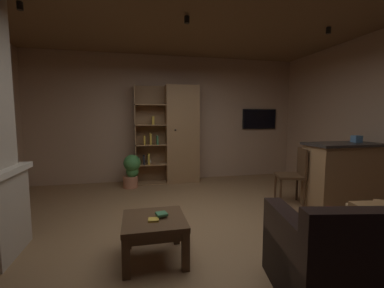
% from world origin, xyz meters
% --- Properties ---
extents(floor, '(5.94, 5.47, 0.02)m').
position_xyz_m(floor, '(0.00, 0.00, -0.01)').
color(floor, olive).
rests_on(floor, ground).
extents(wall_back, '(6.06, 0.06, 2.77)m').
position_xyz_m(wall_back, '(0.00, 2.76, 1.38)').
color(wall_back, tan).
rests_on(wall_back, ground).
extents(window_pane_back, '(0.61, 0.01, 0.93)m').
position_xyz_m(window_pane_back, '(-0.39, 2.73, 1.12)').
color(window_pane_back, white).
extents(bookshelf_cabinet, '(1.36, 0.41, 2.09)m').
position_xyz_m(bookshelf_cabinet, '(0.14, 2.49, 1.04)').
color(bookshelf_cabinet, '#997047').
rests_on(bookshelf_cabinet, ground).
extents(kitchen_bar_counter, '(1.36, 0.59, 1.02)m').
position_xyz_m(kitchen_bar_counter, '(2.52, 0.34, 0.51)').
color(kitchen_bar_counter, '#997047').
rests_on(kitchen_bar_counter, ground).
extents(tissue_box, '(0.13, 0.13, 0.11)m').
position_xyz_m(tissue_box, '(2.68, 0.38, 1.07)').
color(tissue_box, '#598CBF').
rests_on(tissue_box, kitchen_bar_counter).
extents(coffee_table, '(0.61, 0.61, 0.42)m').
position_xyz_m(coffee_table, '(-0.59, -0.53, 0.33)').
color(coffee_table, '#4C331E').
rests_on(coffee_table, ground).
extents(table_book_0, '(0.11, 0.10, 0.02)m').
position_xyz_m(table_book_0, '(-0.60, -0.60, 0.43)').
color(table_book_0, gold).
rests_on(table_book_0, coffee_table).
extents(table_book_1, '(0.12, 0.13, 0.02)m').
position_xyz_m(table_book_1, '(-0.52, -0.52, 0.45)').
color(table_book_1, '#387247').
rests_on(table_book_1, coffee_table).
extents(dining_chair, '(0.53, 0.53, 0.92)m').
position_xyz_m(dining_chair, '(1.77, 0.63, 0.53)').
color(dining_chair, '#4C331E').
rests_on(dining_chair, ground).
extents(potted_floor_plant, '(0.36, 0.35, 0.68)m').
position_xyz_m(potted_floor_plant, '(-0.85, 2.19, 0.37)').
color(potted_floor_plant, '#B77051').
rests_on(potted_floor_plant, ground).
extents(wall_mounted_tv, '(0.84, 0.06, 0.47)m').
position_xyz_m(wall_mounted_tv, '(2.18, 2.70, 1.38)').
color(wall_mounted_tv, black).
extents(track_light_spot_0, '(0.07, 0.07, 0.09)m').
position_xyz_m(track_light_spot_0, '(-2.03, 0.46, 2.70)').
color(track_light_spot_0, black).
extents(track_light_spot_1, '(0.07, 0.07, 0.09)m').
position_xyz_m(track_light_spot_1, '(-0.06, 0.45, 2.70)').
color(track_light_spot_1, black).
extents(track_light_spot_2, '(0.07, 0.07, 0.09)m').
position_xyz_m(track_light_spot_2, '(2.07, 0.40, 2.70)').
color(track_light_spot_2, black).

